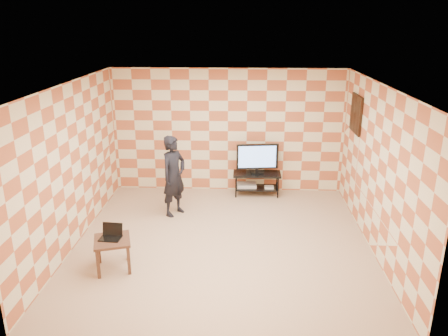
{
  "coord_description": "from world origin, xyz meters",
  "views": [
    {
      "loc": [
        0.33,
        -6.72,
        3.64
      ],
      "look_at": [
        0.0,
        0.6,
        1.15
      ],
      "focal_mm": 35.0,
      "sensor_mm": 36.0,
      "label": 1
    }
  ],
  "objects": [
    {
      "name": "ceiling",
      "position": [
        0.0,
        0.0,
        2.7
      ],
      "size": [
        5.0,
        5.0,
        0.02
      ],
      "primitive_type": "cube",
      "color": "white",
      "rests_on": "wall_back"
    },
    {
      "name": "floor",
      "position": [
        0.0,
        0.0,
        0.0
      ],
      "size": [
        5.0,
        5.0,
        0.0
      ],
      "primitive_type": "plane",
      "color": "tan",
      "rests_on": "ground"
    },
    {
      "name": "dvd_player",
      "position": [
        0.43,
        2.23,
        0.21
      ],
      "size": [
        0.43,
        0.31,
        0.07
      ],
      "primitive_type": "cube",
      "rotation": [
        0.0,
        0.0,
        0.04
      ],
      "color": "silver",
      "rests_on": "tv_stand"
    },
    {
      "name": "wall_right",
      "position": [
        2.5,
        0.0,
        1.35
      ],
      "size": [
        0.02,
        5.0,
        2.7
      ],
      "primitive_type": "cube",
      "color": "beige",
      "rests_on": "ground"
    },
    {
      "name": "tv",
      "position": [
        0.64,
        2.2,
        0.86
      ],
      "size": [
        0.9,
        0.2,
        0.65
      ],
      "color": "black",
      "rests_on": "tv_stand"
    },
    {
      "name": "side_table",
      "position": [
        -1.63,
        -0.91,
        0.41
      ],
      "size": [
        0.66,
        0.66,
        0.5
      ],
      "color": "#331E16",
      "rests_on": "floor"
    },
    {
      "name": "wall_art",
      "position": [
        2.47,
        1.55,
        1.95
      ],
      "size": [
        0.04,
        0.72,
        0.72
      ],
      "color": "black",
      "rests_on": "wall_right"
    },
    {
      "name": "tv_stand",
      "position": [
        0.64,
        2.2,
        0.37
      ],
      "size": [
        1.02,
        0.46,
        0.5
      ],
      "color": "black",
      "rests_on": "floor"
    },
    {
      "name": "wall_back",
      "position": [
        0.0,
        2.5,
        1.35
      ],
      "size": [
        5.0,
        0.02,
        2.7
      ],
      "primitive_type": "cube",
      "color": "beige",
      "rests_on": "ground"
    },
    {
      "name": "wall_front",
      "position": [
        0.0,
        -2.5,
        1.35
      ],
      "size": [
        5.0,
        0.02,
        2.7
      ],
      "primitive_type": "cube",
      "color": "beige",
      "rests_on": "ground"
    },
    {
      "name": "person",
      "position": [
        -0.99,
        1.13,
        0.79
      ],
      "size": [
        0.64,
        0.69,
        1.59
      ],
      "primitive_type": "imported",
      "rotation": [
        0.0,
        0.0,
        0.97
      ],
      "color": "black",
      "rests_on": "floor"
    },
    {
      "name": "wall_left",
      "position": [
        -2.5,
        0.0,
        1.35
      ],
      "size": [
        0.02,
        5.0,
        2.7
      ],
      "primitive_type": "cube",
      "color": "beige",
      "rests_on": "ground"
    },
    {
      "name": "laptop",
      "position": [
        -1.65,
        -0.85,
        0.55
      ],
      "size": [
        0.34,
        0.28,
        0.21
      ],
      "color": "black",
      "rests_on": "side_table"
    },
    {
      "name": "game_console",
      "position": [
        0.91,
        2.15,
        0.19
      ],
      "size": [
        0.2,
        0.15,
        0.04
      ],
      "primitive_type": "cube",
      "rotation": [
        0.0,
        0.0,
        0.04
      ],
      "color": "silver",
      "rests_on": "tv_stand"
    }
  ]
}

